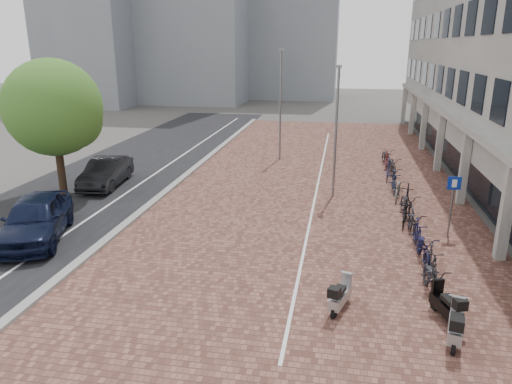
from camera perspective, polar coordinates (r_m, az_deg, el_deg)
The scene contains 16 objects.
ground at distance 14.36m, azimuth -4.41°, elevation -12.03°, with size 140.00×140.00×0.00m, color #474442.
plaza_brick at distance 25.12m, azimuth 6.97°, elevation 0.94°, with size 14.50×42.00×0.04m, color brown.
street_asphalt at distance 27.94m, azimuth -16.16°, elevation 2.04°, with size 8.00×50.00×0.03m, color black.
curb at distance 26.44m, azimuth -8.57°, elevation 1.84°, with size 0.35×42.00×0.14m, color gray.
lane_line at distance 27.12m, azimuth -12.37°, elevation 1.91°, with size 0.12×44.00×0.00m, color white.
parking_line at distance 25.10m, azimuth 7.43°, elevation 0.97°, with size 0.10×30.00×0.00m, color white.
car_navy at distance 19.49m, azimuth -24.91°, elevation -2.87°, with size 1.98×4.93×1.68m, color black.
car_dark at distance 25.67m, azimuth -17.54°, elevation 2.26°, with size 1.53×4.38×1.44m, color black.
scooter_front at distance 13.50m, azimuth 10.08°, elevation -12.00°, with size 0.43×1.38×0.95m, color #A2A2A7, non-canonical shape.
scooter_mid at distance 13.76m, azimuth 21.82°, elevation -12.39°, with size 0.45×1.43×0.99m, color black, non-canonical shape.
scooter_back at distance 12.94m, azimuth 22.83°, elevation -14.42°, with size 0.46×1.49×1.02m, color #9D9CA1, non-canonical shape.
parking_sign at distance 19.22m, azimuth 22.49°, elevation -0.55°, with size 0.49×0.10×2.35m.
lamp_near at distance 22.46m, azimuth 9.54°, elevation 6.85°, with size 0.12×0.12×6.09m, color gray.
lamp_far at distance 29.80m, azimuth 2.94°, elevation 10.21°, with size 0.12×0.12×6.73m, color slate.
street_tree at distance 24.07m, azimuth -22.73°, elevation 9.03°, with size 4.45×4.45×6.47m.
bike_row at distance 22.29m, azimuth 17.13°, elevation -0.46°, with size 1.19×18.13×1.05m.
Camera 1 is at (3.31, -12.08, 7.01)m, focal length 33.37 mm.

